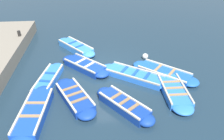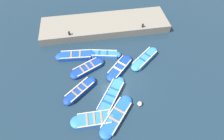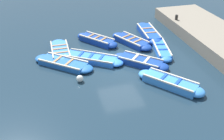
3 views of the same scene
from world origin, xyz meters
name	(u,v)px [view 2 (image 2 of 3)]	position (x,y,z in m)	size (l,w,h in m)	color
ground_plane	(116,79)	(0.00, 0.00, 0.00)	(120.00, 120.00, 0.00)	#1C303F
boat_outer_left	(87,68)	(-1.39, -2.24, 0.18)	(2.23, 3.29, 0.41)	navy
boat_centre	(145,59)	(-1.65, 2.90, 0.19)	(2.82, 3.20, 0.43)	#3884E0
boat_end_of_row	(111,96)	(1.63, -0.68, 0.15)	(3.75, 2.91, 0.36)	blue
boat_outer_right	(117,116)	(3.23, -0.53, 0.15)	(3.40, 3.09, 0.35)	#1E59AD
boat_far_corner	(80,90)	(0.76, -2.97, 0.19)	(2.56, 2.91, 0.44)	navy
boat_tucked	(94,119)	(3.24, -2.10, 0.15)	(1.05, 3.36, 0.36)	blue
boat_alongside	(76,56)	(-2.98, -3.16, 0.20)	(1.18, 3.73, 0.46)	#1947B7
boat_stern_in	(103,54)	(-2.80, -0.70, 0.16)	(1.35, 3.34, 0.37)	blue
boat_drifting	(120,68)	(-1.00, 0.50, 0.18)	(2.97, 2.90, 0.41)	navy
quay_wall	(105,25)	(-6.69, 0.00, 0.40)	(3.59, 12.99, 0.80)	gray
bollard_north	(69,33)	(-5.24, -3.59, 0.97)	(0.20, 0.20, 0.35)	black
bollard_mid_north	(143,26)	(-5.24, 3.59, 0.97)	(0.20, 0.20, 0.35)	black
buoy_orange_near	(140,104)	(2.60, 1.32, 0.18)	(0.35, 0.35, 0.35)	silver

